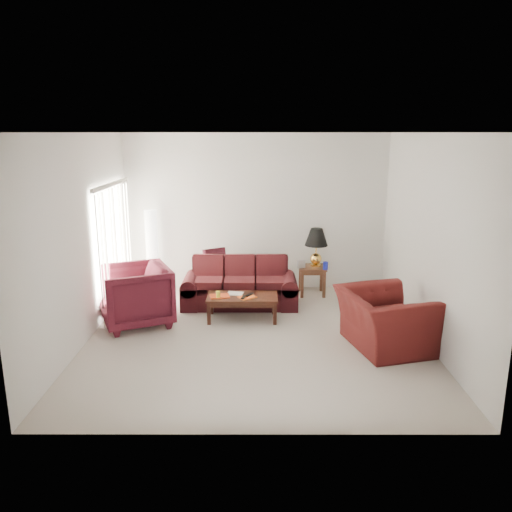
{
  "coord_description": "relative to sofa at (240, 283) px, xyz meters",
  "views": [
    {
      "loc": [
        0.01,
        -7.01,
        3.0
      ],
      "look_at": [
        0.0,
        0.85,
        1.05
      ],
      "focal_mm": 35.0,
      "sensor_mm": 36.0,
      "label": 1
    }
  ],
  "objects": [
    {
      "name": "blinds",
      "position": [
        -2.13,
        -0.14,
        0.67
      ],
      "size": [
        0.1,
        2.0,
        2.16
      ],
      "primitive_type": "cube",
      "color": "silver",
      "rests_on": "ground"
    },
    {
      "name": "remote_a",
      "position": [
        0.09,
        -0.84,
        0.02
      ],
      "size": [
        0.08,
        0.17,
        0.02
      ],
      "primitive_type": "cube",
      "rotation": [
        0.0,
        0.0,
        -0.23
      ],
      "color": "black",
      "rests_on": "coffee_table"
    },
    {
      "name": "armchair_left",
      "position": [
        -1.63,
        -0.91,
        0.07
      ],
      "size": [
        1.39,
        1.37,
        0.96
      ],
      "primitive_type": "imported",
      "rotation": [
        0.0,
        0.0,
        -1.15
      ],
      "color": "#3F0E18",
      "rests_on": "ground"
    },
    {
      "name": "clock",
      "position": [
        1.13,
        0.52,
        0.2
      ],
      "size": [
        0.15,
        0.11,
        0.15
      ],
      "primitive_type": "cube",
      "rotation": [
        0.0,
        0.0,
        0.41
      ],
      "color": "silver",
      "rests_on": "end_table"
    },
    {
      "name": "magazine_red",
      "position": [
        -0.3,
        -0.73,
        -0.0
      ],
      "size": [
        0.35,
        0.29,
        0.02
      ],
      "primitive_type": "cube",
      "rotation": [
        0.0,
        0.0,
        0.2
      ],
      "color": "#B23611",
      "rests_on": "coffee_table"
    },
    {
      "name": "yellow_glass",
      "position": [
        -0.32,
        -0.8,
        0.05
      ],
      "size": [
        0.07,
        0.07,
        0.12
      ],
      "primitive_type": "cylinder",
      "rotation": [
        0.0,
        0.0,
        -0.1
      ],
      "color": "yellow",
      "rests_on": "coffee_table"
    },
    {
      "name": "end_table",
      "position": [
        1.35,
        0.62,
        -0.14
      ],
      "size": [
        0.54,
        0.54,
        0.55
      ],
      "primitive_type": null,
      "rotation": [
        0.0,
        0.0,
        -0.09
      ],
      "color": "#56231D",
      "rests_on": "ground"
    },
    {
      "name": "magazine_white",
      "position": [
        -0.06,
        -0.59,
        -0.0
      ],
      "size": [
        0.29,
        0.24,
        0.01
      ],
      "primitive_type": "cube",
      "rotation": [
        0.0,
        0.0,
        -0.19
      ],
      "color": "silver",
      "rests_on": "coffee_table"
    },
    {
      "name": "remote_b",
      "position": [
        0.18,
        -0.71,
        0.02
      ],
      "size": [
        0.14,
        0.18,
        0.02
      ],
      "primitive_type": "cube",
      "rotation": [
        0.0,
        0.0,
        -0.58
      ],
      "color": "black",
      "rests_on": "coffee_table"
    },
    {
      "name": "magazine_orange",
      "position": [
        0.15,
        -0.77,
        -0.0
      ],
      "size": [
        0.33,
        0.31,
        0.02
      ],
      "primitive_type": "cube",
      "rotation": [
        0.0,
        0.0,
        0.57
      ],
      "color": "orange",
      "rests_on": "coffee_table"
    },
    {
      "name": "throw_pillow",
      "position": [
        -0.48,
        0.63,
        0.26
      ],
      "size": [
        0.47,
        0.39,
        0.44
      ],
      "primitive_type": "cube",
      "rotation": [
        -0.21,
        0.0,
        0.55
      ],
      "color": "black",
      "rests_on": "sofa"
    },
    {
      "name": "coffee_table",
      "position": [
        0.06,
        -0.69,
        -0.21
      ],
      "size": [
        1.27,
        0.88,
        0.4
      ],
      "primitive_type": null,
      "rotation": [
        0.0,
        0.0,
        0.28
      ],
      "color": "black",
      "rests_on": "ground"
    },
    {
      "name": "table_lamp",
      "position": [
        1.42,
        0.66,
        0.49
      ],
      "size": [
        0.54,
        0.54,
        0.72
      ],
      "primitive_type": null,
      "rotation": [
        0.0,
        0.0,
        0.3
      ],
      "color": "gold",
      "rests_on": "end_table"
    },
    {
      "name": "blue_canister",
      "position": [
        1.57,
        0.41,
        0.2
      ],
      "size": [
        0.11,
        0.11,
        0.14
      ],
      "primitive_type": "cylinder",
      "rotation": [
        0.0,
        0.0,
        -0.19
      ],
      "color": "#1A21AA",
      "rests_on": "end_table"
    },
    {
      "name": "armchair_right",
      "position": [
        2.11,
        -1.78,
        -0.01
      ],
      "size": [
        1.38,
        1.49,
        0.81
      ],
      "primitive_type": "imported",
      "rotation": [
        0.0,
        0.0,
        1.82
      ],
      "color": "#43100F",
      "rests_on": "ground"
    },
    {
      "name": "sofa",
      "position": [
        0.0,
        0.0,
        0.0
      ],
      "size": [
        2.1,
        1.06,
        0.83
      ],
      "primitive_type": null,
      "rotation": [
        0.0,
        0.0,
        -0.09
      ],
      "color": "black",
      "rests_on": "ground"
    },
    {
      "name": "floor_lamp",
      "position": [
        -1.69,
        0.76,
        0.39
      ],
      "size": [
        0.32,
        0.32,
        1.61
      ],
      "primitive_type": null,
      "rotation": [
        0.0,
        0.0,
        -0.25
      ],
      "color": "white",
      "rests_on": "ground"
    },
    {
      "name": "floor",
      "position": [
        0.29,
        -1.44,
        -0.41
      ],
      "size": [
        5.0,
        5.0,
        0.0
      ],
      "primitive_type": "plane",
      "color": "#BAAE9E",
      "rests_on": "ground"
    },
    {
      "name": "picture_frame",
      "position": [
        1.18,
        0.76,
        0.21
      ],
      "size": [
        0.17,
        0.19,
        0.05
      ],
      "primitive_type": "cube",
      "rotation": [
        1.36,
        0.0,
        0.38
      ],
      "color": "silver",
      "rests_on": "end_table"
    }
  ]
}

